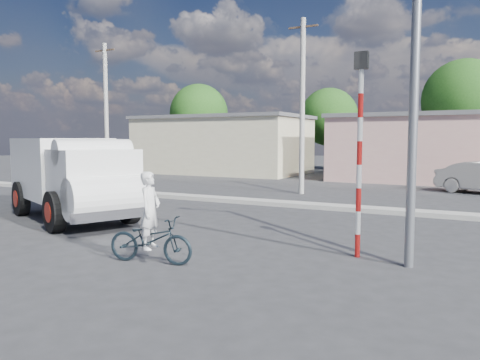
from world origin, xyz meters
The scene contains 10 objects.
ground_plane centered at (0.00, 0.00, 0.00)m, with size 120.00×120.00×0.00m, color #2D2C2F.
median centered at (0.00, 8.00, 0.08)m, with size 40.00×0.80×0.16m, color #99968E.
truck centered at (-5.79, 1.94, 1.42)m, with size 6.58×4.55×2.57m.
bicycle centered at (-0.44, -0.98, 0.49)m, with size 0.64×1.85×0.97m, color black.
cyclist centered at (-0.44, -0.98, 0.79)m, with size 0.58×0.38×1.59m, color white.
traffic_pole centered at (3.20, 1.50, 2.59)m, with size 0.28×0.18×4.36m.
streetlight centered at (4.14, 1.20, 4.96)m, with size 2.34×0.22×9.00m.
building_row centered at (1.10, 22.00, 2.13)m, with size 37.80×7.30×4.44m.
tree_row centered at (-2.27, 28.62, 4.83)m, with size 34.13×7.32×8.10m.
utility_poles centered at (3.25, 12.00, 4.07)m, with size 35.40×0.24×8.00m.
Camera 1 is at (5.60, -8.47, 2.55)m, focal length 35.00 mm.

